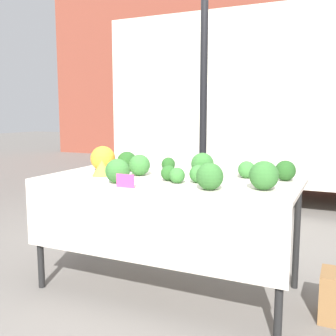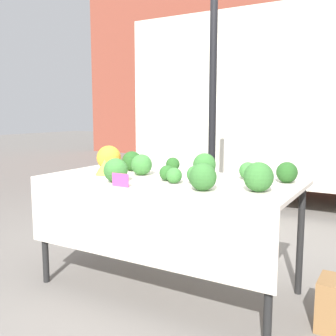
# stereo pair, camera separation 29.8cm
# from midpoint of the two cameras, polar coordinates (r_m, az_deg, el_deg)

# --- Properties ---
(ground_plane) EXTENTS (40.00, 40.00, 0.00)m
(ground_plane) POSITION_cam_midpoint_polar(r_m,az_deg,el_deg) (3.25, 2.74, -16.94)
(ground_plane) COLOR slate
(tent_pole) EXTENTS (0.07, 0.07, 2.47)m
(tent_pole) POSITION_cam_midpoint_polar(r_m,az_deg,el_deg) (3.79, 8.69, 5.84)
(tent_pole) COLOR black
(tent_pole) RESTS_ON ground_plane
(parked_truck) EXTENTS (4.85, 2.06, 2.80)m
(parked_truck) POSITION_cam_midpoint_polar(r_m,az_deg,el_deg) (6.52, 19.07, 8.64)
(parked_truck) COLOR silver
(parked_truck) RESTS_ON ground_plane
(market_table) EXTENTS (1.94, 0.94, 0.88)m
(market_table) POSITION_cam_midpoint_polar(r_m,az_deg,el_deg) (2.95, 2.21, -3.71)
(market_table) COLOR beige
(market_table) RESTS_ON ground_plane
(orange_cauliflower) EXTENTS (0.21, 0.21, 0.21)m
(orange_cauliflower) POSITION_cam_midpoint_polar(r_m,az_deg,el_deg) (3.44, -6.15, 1.47)
(orange_cauliflower) COLOR orange
(orange_cauliflower) RESTS_ON market_table
(romanesco_head) EXTENTS (0.16, 0.16, 0.13)m
(romanesco_head) POSITION_cam_midpoint_polar(r_m,az_deg,el_deg) (3.17, -6.51, 0.11)
(romanesco_head) COLOR #93B238
(romanesco_head) RESTS_ON market_table
(broccoli_head_0) EXTENTS (0.11, 0.11, 0.11)m
(broccoli_head_0) POSITION_cam_midpoint_polar(r_m,az_deg,el_deg) (2.77, 3.97, -1.12)
(broccoli_head_0) COLOR #387533
(broccoli_head_0) RESTS_ON market_table
(broccoli_head_1) EXTENTS (0.19, 0.19, 0.19)m
(broccoli_head_1) POSITION_cam_midpoint_polar(r_m,az_deg,el_deg) (2.57, 16.27, -1.29)
(broccoli_head_1) COLOR #336B2D
(broccoli_head_1) RESTS_ON market_table
(broccoli_head_2) EXTENTS (0.18, 0.18, 0.18)m
(broccoli_head_2) POSITION_cam_midpoint_polar(r_m,az_deg,el_deg) (3.12, 8.04, 0.48)
(broccoli_head_2) COLOR #336B2D
(broccoli_head_2) RESTS_ON market_table
(broccoli_head_3) EXTENTS (0.11, 0.11, 0.11)m
(broccoli_head_3) POSITION_cam_midpoint_polar(r_m,az_deg,el_deg) (2.88, 2.83, -0.76)
(broccoli_head_3) COLOR #285B23
(broccoli_head_3) RESTS_ON market_table
(broccoli_head_4) EXTENTS (0.11, 0.11, 0.11)m
(broccoli_head_4) POSITION_cam_midpoint_polar(r_m,az_deg,el_deg) (3.15, 14.36, -0.27)
(broccoli_head_4) COLOR #336B2D
(broccoli_head_4) RESTS_ON market_table
(broccoli_head_5) EXTENTS (0.13, 0.13, 0.13)m
(broccoli_head_5) POSITION_cam_midpoint_polar(r_m,az_deg,el_deg) (3.02, 14.32, -0.42)
(broccoli_head_5) COLOR #387533
(broccoli_head_5) RESTS_ON market_table
(broccoli_head_6) EXTENTS (0.13, 0.13, 0.13)m
(broccoli_head_6) POSITION_cam_midpoint_polar(r_m,az_deg,el_deg) (2.79, 7.08, -0.95)
(broccoli_head_6) COLOR #387533
(broccoli_head_6) RESTS_ON market_table
(broccoli_head_7) EXTENTS (0.17, 0.17, 0.17)m
(broccoli_head_7) POSITION_cam_midpoint_polar(r_m,az_deg,el_deg) (2.82, -4.64, -0.35)
(broccoli_head_7) COLOR #387533
(broccoli_head_7) RESTS_ON market_table
(broccoli_head_8) EXTENTS (0.11, 0.11, 0.11)m
(broccoli_head_8) POSITION_cam_midpoint_polar(r_m,az_deg,el_deg) (2.98, 8.42, -0.54)
(broccoli_head_8) COLOR #2D6628
(broccoli_head_8) RESTS_ON market_table
(broccoli_head_9) EXTENTS (0.12, 0.12, 0.12)m
(broccoli_head_9) POSITION_cam_midpoint_polar(r_m,az_deg,el_deg) (3.36, 3.24, 0.53)
(broccoli_head_9) COLOR #23511E
(broccoli_head_9) RESTS_ON market_table
(broccoli_head_10) EXTENTS (0.18, 0.18, 0.18)m
(broccoli_head_10) POSITION_cam_midpoint_polar(r_m,az_deg,el_deg) (2.53, 8.45, -1.33)
(broccoli_head_10) COLOR #336B2D
(broccoli_head_10) RESTS_ON market_table
(broccoli_head_11) EXTENTS (0.17, 0.17, 0.17)m
(broccoli_head_11) POSITION_cam_midpoint_polar(r_m,az_deg,el_deg) (3.13, -1.15, 0.46)
(broccoli_head_11) COLOR #387533
(broccoli_head_11) RESTS_ON market_table
(broccoli_head_12) EXTENTS (0.15, 0.15, 0.15)m
(broccoli_head_12) POSITION_cam_midpoint_polar(r_m,az_deg,el_deg) (2.96, 19.67, -0.63)
(broccoli_head_12) COLOR #23511E
(broccoli_head_12) RESTS_ON market_table
(broccoli_head_13) EXTENTS (0.17, 0.17, 0.17)m
(broccoli_head_13) POSITION_cam_midpoint_polar(r_m,az_deg,el_deg) (3.37, -2.76, 1.01)
(broccoli_head_13) COLOR #23511E
(broccoli_head_13) RESTS_ON market_table
(price_sign) EXTENTS (0.14, 0.01, 0.09)m
(price_sign) POSITION_cam_midpoint_polar(r_m,az_deg,el_deg) (2.64, -3.75, -1.80)
(price_sign) COLOR #EF4793
(price_sign) RESTS_ON market_table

